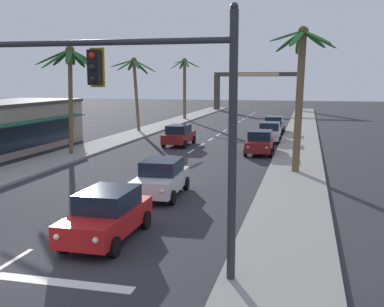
{
  "coord_description": "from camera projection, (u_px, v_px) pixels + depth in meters",
  "views": [
    {
      "loc": [
        8.34,
        -11.21,
        5.33
      ],
      "look_at": [
        3.63,
        8.0,
        2.2
      ],
      "focal_mm": 44.07,
      "sensor_mm": 36.0,
      "label": 1
    }
  ],
  "objects": [
    {
      "name": "sedan_parked_mid_kerb",
      "position": [
        260.0,
        142.0,
        33.84
      ],
      "size": [
        2.02,
        4.48,
        1.68
      ],
      "color": "maroon",
      "rests_on": "ground"
    },
    {
      "name": "sedan_third_in_queue",
      "position": [
        161.0,
        178.0,
        21.64
      ],
      "size": [
        2.08,
        4.5,
        1.68
      ],
      "color": "silver",
      "rests_on": "ground"
    },
    {
      "name": "sidewalk_right",
      "position": [
        297.0,
        160.0,
        30.89
      ],
      "size": [
        3.2,
        110.0,
        0.14
      ],
      "primitive_type": "cube",
      "color": "gray",
      "rests_on": "ground"
    },
    {
      "name": "palm_right_second",
      "position": [
        301.0,
        76.0,
        26.01
      ],
      "size": [
        3.75,
        3.6,
        8.2
      ],
      "color": "brown",
      "rests_on": "ground"
    },
    {
      "name": "sedan_lead_at_stop_bar",
      "position": [
        107.0,
        214.0,
        15.73
      ],
      "size": [
        1.95,
        4.45,
        1.68
      ],
      "color": "red",
      "rests_on": "ground"
    },
    {
      "name": "palm_left_second",
      "position": [
        71.0,
        71.0,
        32.23
      ],
      "size": [
        4.59,
        4.56,
        7.6
      ],
      "color": "brown",
      "rests_on": "ground"
    },
    {
      "name": "traffic_signal_mast",
      "position": [
        100.0,
        90.0,
        12.48
      ],
      "size": [
        11.19,
        0.41,
        7.16
      ],
      "color": "#2D2D33",
      "rests_on": "ground"
    },
    {
      "name": "town_gateway_arch",
      "position": [
        258.0,
        86.0,
        79.65
      ],
      "size": [
        14.95,
        0.9,
        6.5
      ],
      "color": "#423D38",
      "rests_on": "ground"
    },
    {
      "name": "palm_left_farthest",
      "position": [
        185.0,
        79.0,
        61.89
      ],
      "size": [
        3.91,
        3.81,
        8.07
      ],
      "color": "brown",
      "rests_on": "ground"
    },
    {
      "name": "palm_left_third",
      "position": [
        135.0,
        77.0,
        47.36
      ],
      "size": [
        4.82,
        4.38,
        7.5
      ],
      "color": "brown",
      "rests_on": "ground"
    },
    {
      "name": "sedan_oncoming_far",
      "position": [
        179.0,
        135.0,
        38.09
      ],
      "size": [
        1.99,
        4.47,
        1.68
      ],
      "color": "maroon",
      "rests_on": "ground"
    },
    {
      "name": "lane_markings",
      "position": [
        187.0,
        158.0,
        32.34
      ],
      "size": [
        4.28,
        86.68,
        0.01
      ],
      "color": "silver",
      "rests_on": "ground"
    },
    {
      "name": "ground_plane",
      "position": [
        4.0,
        266.0,
        13.55
      ],
      "size": [
        220.0,
        220.0,
        0.0
      ],
      "primitive_type": "plane",
      "color": "#2D2D33"
    },
    {
      "name": "sidewalk_left",
      "position": [
        80.0,
        152.0,
        34.56
      ],
      "size": [
        3.2,
        110.0,
        0.14
      ],
      "primitive_type": "cube",
      "color": "gray",
      "rests_on": "ground"
    },
    {
      "name": "sedan_parked_nearest_kerb",
      "position": [
        270.0,
        132.0,
        40.31
      ],
      "size": [
        2.0,
        4.47,
        1.68
      ],
      "color": "silver",
      "rests_on": "ground"
    },
    {
      "name": "sedan_parked_far_kerb",
      "position": [
        274.0,
        125.0,
        46.7
      ],
      "size": [
        2.0,
        4.47,
        1.68
      ],
      "color": "#4C515B",
      "rests_on": "ground"
    }
  ]
}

